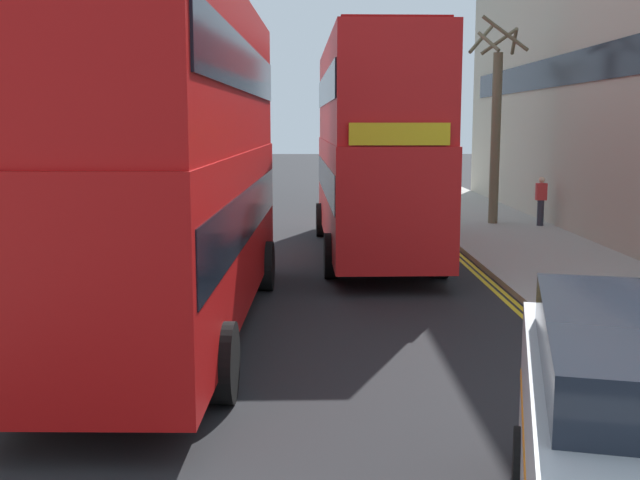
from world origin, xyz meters
name	(u,v)px	position (x,y,z in m)	size (l,w,h in m)	color
sidewalk_right	(596,284)	(6.50, 16.00, 0.07)	(4.00, 80.00, 0.14)	#9E9991
kerb_line_outer	(524,310)	(4.40, 14.00, 0.00)	(0.10, 56.00, 0.01)	yellow
kerb_line_inner	(515,310)	(4.24, 14.00, 0.00)	(0.10, 56.00, 0.01)	yellow
double_decker_bus_away	(172,152)	(-1.90, 12.52, 3.03)	(2.99, 10.86, 5.64)	#B20F0F
double_decker_bus_oncoming	(372,141)	(2.02, 20.46, 3.03)	(2.95, 10.85, 5.64)	red
pedestrian_far	(541,200)	(8.00, 25.19, 0.99)	(0.34, 0.22, 1.62)	#2D2D38
street_tree_near	(496,124)	(6.58, 25.88, 3.47)	(1.82, 1.85, 6.78)	#6B6047
street_tree_mid	(435,133)	(5.72, 33.21, 3.07)	(1.25, 1.21, 6.17)	#6B6047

